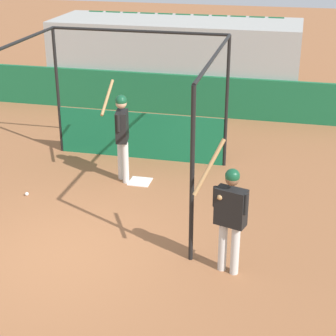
{
  "coord_description": "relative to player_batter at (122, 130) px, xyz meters",
  "views": [
    {
      "loc": [
        3.47,
        -7.21,
        4.91
      ],
      "look_at": [
        1.45,
        1.46,
        1.0
      ],
      "focal_mm": 60.0,
      "sensor_mm": 36.0,
      "label": 1
    }
  ],
  "objects": [
    {
      "name": "player_batter",
      "position": [
        0.0,
        0.0,
        0.0
      ],
      "size": [
        0.53,
        0.83,
        1.98
      ],
      "rotation": [
        0.0,
        0.0,
        1.75
      ],
      "color": "silver",
      "rests_on": "ground"
    },
    {
      "name": "player_waiting",
      "position": [
        2.54,
        -2.8,
        -0.08
      ],
      "size": [
        0.83,
        0.53,
        2.05
      ],
      "rotation": [
        0.0,
        0.0,
        2.85
      ],
      "color": "silver",
      "rests_on": "ground"
    },
    {
      "name": "baseball",
      "position": [
        -1.63,
        -1.12,
        -1.08
      ],
      "size": [
        0.07,
        0.07,
        0.07
      ],
      "color": "white",
      "rests_on": "ground"
    },
    {
      "name": "ground_plane",
      "position": [
        -0.17,
        -2.86,
        -1.11
      ],
      "size": [
        60.0,
        60.0,
        0.0
      ],
      "primitive_type": "plane",
      "color": "#935B38"
    },
    {
      "name": "home_plate",
      "position": [
        0.36,
        -0.01,
        -1.11
      ],
      "size": [
        0.44,
        0.44,
        0.02
      ],
      "color": "white",
      "rests_on": "ground"
    },
    {
      "name": "outfield_wall",
      "position": [
        -0.17,
        4.54,
        -0.55
      ],
      "size": [
        24.0,
        0.12,
        1.12
      ],
      "color": "#196038",
      "rests_on": "ground"
    },
    {
      "name": "batting_cage",
      "position": [
        0.02,
        0.5,
        0.12
      ],
      "size": [
        3.88,
        3.93,
        2.87
      ],
      "color": "black",
      "rests_on": "ground"
    },
    {
      "name": "bleacher_section",
      "position": [
        -0.17,
        5.8,
        0.08
      ],
      "size": [
        7.05,
        2.4,
        2.4
      ],
      "color": "#9E9E99",
      "rests_on": "ground"
    }
  ]
}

